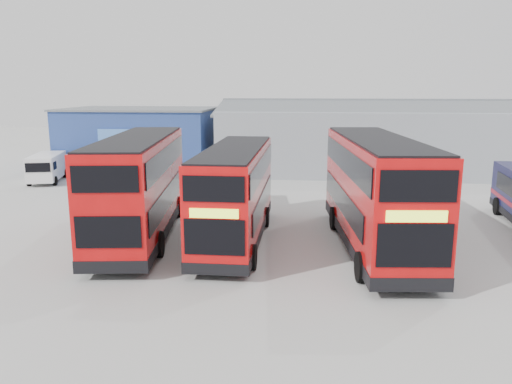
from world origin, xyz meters
name	(u,v)px	position (x,y,z in m)	size (l,w,h in m)	color
ground_plane	(305,235)	(0.00, 0.00, 0.00)	(120.00, 120.00, 0.00)	#9F9F9A
office_block	(141,138)	(-14.00, 17.99, 2.58)	(12.30, 8.32, 5.12)	navy
maintenance_shed	(404,139)	(8.00, 20.00, 2.60)	(30.50, 12.00, 5.89)	#8E949B
double_decker_left	(140,188)	(-7.54, -1.23, 2.33)	(4.10, 11.31, 4.69)	red
double_decker_centre	(235,195)	(-3.11, -1.35, 2.13)	(2.62, 10.15, 4.28)	red
double_decker_right	(375,194)	(2.99, -1.64, 2.38)	(3.80, 11.53, 4.79)	red
panel_van	(47,167)	(-19.00, 11.46, 1.13)	(2.91, 4.91, 2.01)	white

